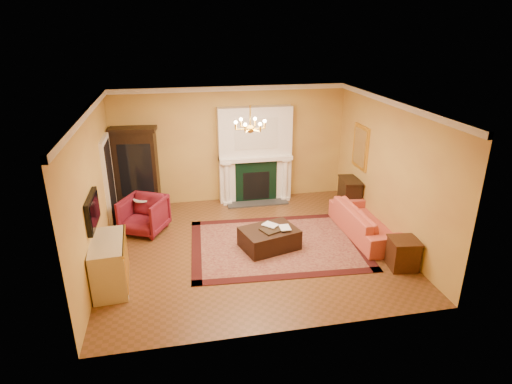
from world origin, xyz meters
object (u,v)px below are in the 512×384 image
object	(u,v)px
commode	(110,264)
pedestal_table	(143,210)
china_cabinet	(137,172)
leather_ottoman	(269,238)
console_table	(349,196)
end_table	(403,254)
wingback_armchair	(144,213)
coral_sofa	(366,217)

from	to	relation	value
commode	pedestal_table	bearing A→B (deg)	75.52
china_cabinet	leather_ottoman	xyz separation A→B (m)	(2.77, -2.61, -0.79)
leather_ottoman	console_table	bearing A→B (deg)	16.37
china_cabinet	leather_ottoman	distance (m)	3.89
commode	console_table	world-z (taller)	commode
china_cabinet	console_table	bearing A→B (deg)	-5.50
commode	end_table	xyz separation A→B (m)	(5.45, -0.46, -0.16)
commode	end_table	distance (m)	5.47
china_cabinet	wingback_armchair	bearing A→B (deg)	-76.19
pedestal_table	commode	size ratio (longest dim) A/B	0.56
console_table	leather_ottoman	size ratio (longest dim) A/B	0.72
china_cabinet	wingback_armchair	xyz separation A→B (m)	(0.17, -1.32, -0.56)
pedestal_table	leather_ottoman	xyz separation A→B (m)	(2.64, -1.63, -0.17)
wingback_armchair	console_table	xyz separation A→B (m)	(5.01, 0.22, -0.05)
commode	wingback_armchair	bearing A→B (deg)	72.73
coral_sofa	leather_ottoman	world-z (taller)	coral_sofa
coral_sofa	end_table	world-z (taller)	coral_sofa
end_table	leather_ottoman	xyz separation A→B (m)	(-2.35, 1.27, -0.06)
china_cabinet	coral_sofa	size ratio (longest dim) A/B	0.92
end_table	console_table	world-z (taller)	console_table
pedestal_table	end_table	xyz separation A→B (m)	(4.99, -2.91, -0.11)
commode	end_table	world-z (taller)	commode
china_cabinet	end_table	distance (m)	6.47
pedestal_table	leather_ottoman	distance (m)	3.11
china_cabinet	end_table	world-z (taller)	china_cabinet
china_cabinet	wingback_armchair	distance (m)	1.44
pedestal_table	wingback_armchair	bearing A→B (deg)	-82.93
wingback_armchair	leather_ottoman	bearing A→B (deg)	0.31
commode	coral_sofa	xyz separation A→B (m)	(5.34, 0.97, -0.02)
wingback_armchair	leather_ottoman	xyz separation A→B (m)	(2.60, -1.29, -0.23)
leather_ottoman	china_cabinet	bearing A→B (deg)	120.96
pedestal_table	commode	distance (m)	2.49
china_cabinet	commode	distance (m)	3.48
china_cabinet	leather_ottoman	bearing A→B (deg)	-36.83
coral_sofa	end_table	distance (m)	1.45
coral_sofa	leather_ottoman	size ratio (longest dim) A/B	1.98
wingback_armchair	pedestal_table	distance (m)	0.35
end_table	console_table	xyz separation A→B (m)	(0.06, 2.78, 0.12)
commode	china_cabinet	bearing A→B (deg)	80.61
end_table	china_cabinet	bearing A→B (deg)	142.84
pedestal_table	leather_ottoman	world-z (taller)	pedestal_table
wingback_armchair	commode	world-z (taller)	wingback_armchair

